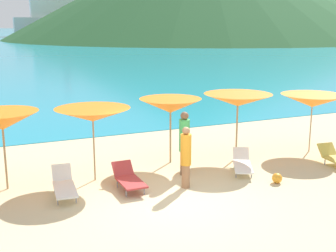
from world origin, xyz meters
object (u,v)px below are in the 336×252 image
Objects in this scene: umbrella_1 at (2,121)px; umbrella_3 at (170,106)px; lounge_chair_0 at (129,178)px; umbrella_2 at (93,115)px; umbrella_4 at (238,100)px; beachgoer_0 at (186,155)px; lounge_chair_2 at (64,185)px; lounge_chair_3 at (242,163)px; beach_ball at (277,178)px; umbrella_5 at (312,101)px; beachgoer_2 at (184,141)px; cruise_ship at (80,16)px.

umbrella_3 is (5.04, 0.39, -0.03)m from umbrella_1.
umbrella_2 is at bearing 120.87° from lounge_chair_0.
umbrella_4 is (7.21, -0.11, 0.08)m from umbrella_1.
umbrella_4 reaches higher than beachgoer_0.
lounge_chair_2 is 5.35m from lounge_chair_3.
beachgoer_0 reaches higher than lounge_chair_2.
umbrella_3 is 3.96m from beach_ball.
lounge_chair_0 is (-4.19, -1.24, -1.67)m from umbrella_4.
umbrella_4 is (2.17, -0.51, 0.11)m from umbrella_3.
umbrella_1 is 0.91× the size of umbrella_4.
umbrella_3 is at bearing 171.12° from umbrella_5.
umbrella_1 reaches higher than lounge_chair_3.
umbrella_5 reaches higher than beach_ball.
beachgoer_0 is (1.47, -0.52, 0.61)m from lounge_chair_0.
umbrella_5 is (7.68, -0.13, -0.11)m from umbrella_2.
lounge_chair_2 is (-3.71, -1.50, -1.58)m from umbrella_3.
lounge_chair_2 is at bearing -140.93° from umbrella_2.
umbrella_2 is 1.07× the size of umbrella_3.
beachgoer_2 is at bearing -174.38° from umbrella_5.
umbrella_3 is 5.07m from umbrella_5.
beachgoer_0 is (-5.56, -1.47, -0.89)m from umbrella_5.
umbrella_3 is at bearing 27.38° from lounge_chair_2.
lounge_chair_3 is at bearing 3.29° from lounge_chair_2.
umbrella_1 is at bearing -162.57° from lounge_chair_3.
lounge_chair_0 is (-7.03, -0.96, -1.50)m from umbrella_5.
beachgoer_0 is at bearing -19.40° from lounge_chair_0.
beachgoer_2 reaches higher than lounge_chair_2.
umbrella_5 is 1.34× the size of beachgoer_0.
umbrella_1 reaches higher than umbrella_5.
lounge_chair_3 is 159.59m from cruise_ship.
beach_ball is 0.01× the size of cruise_ship.
lounge_chair_3 is at bearing -11.04° from umbrella_1.
umbrella_2 is 2.75m from umbrella_3.
umbrella_5 is 4.11m from beach_ball.
umbrella_1 is 1.32× the size of lounge_chair_2.
beachgoer_2 is (-0.13, -1.29, -0.83)m from umbrella_3.
umbrella_2 is at bearing 44.43° from lounge_chair_2.
cruise_ship is (33.05, 154.63, 5.20)m from umbrella_3.
beachgoer_2 is (1.89, 0.45, 0.73)m from lounge_chair_0.
umbrella_5 reaches higher than beachgoer_0.
umbrella_5 is at bearing 43.60° from lounge_chair_3.
beach_ball is (-3.05, -2.20, -1.66)m from umbrella_5.
lounge_chair_0 is at bearing -59.12° from umbrella_2.
umbrella_4 is 1.65× the size of lounge_chair_0.
lounge_chair_2 reaches higher than beach_ball.
umbrella_3 reaches higher than lounge_chair_0.
lounge_chair_2 is at bearing -157.98° from umbrella_3.
umbrella_1 is at bearing 177.77° from umbrella_5.
umbrella_1 reaches higher than lounge_chair_2.
umbrella_3 is at bearing 166.75° from beachgoer_0.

